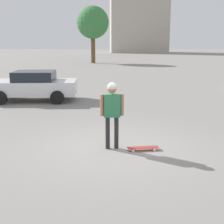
# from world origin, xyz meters

# --- Properties ---
(ground_plane) EXTENTS (220.00, 220.00, 0.00)m
(ground_plane) POSITION_xyz_m (0.00, 0.00, 0.00)
(ground_plane) COLOR gray
(person) EXTENTS (0.24, 0.60, 1.72)m
(person) POSITION_xyz_m (0.00, 0.00, 1.10)
(person) COLOR #262628
(person) RESTS_ON ground_plane
(skateboard) EXTENTS (0.30, 0.82, 0.08)m
(skateboard) POSITION_xyz_m (-0.18, -0.78, 0.07)
(skateboard) COLOR #A5332D
(skateboard) RESTS_ON ground_plane
(car_parked_near) EXTENTS (2.09, 4.03, 1.38)m
(car_parked_near) POSITION_xyz_m (6.90, 3.34, 0.72)
(car_parked_near) COLOR silver
(car_parked_near) RESTS_ON ground_plane
(building_block_distant) EXTENTS (9.07, 13.98, 21.79)m
(building_block_distant) POSITION_xyz_m (72.69, -10.15, 10.90)
(building_block_distant) COLOR #B2A899
(building_block_distant) RESTS_ON ground_plane
(tree_distant) EXTENTS (4.05, 4.05, 7.10)m
(tree_distant) POSITION_xyz_m (32.99, 0.82, 5.02)
(tree_distant) COLOR brown
(tree_distant) RESTS_ON ground_plane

